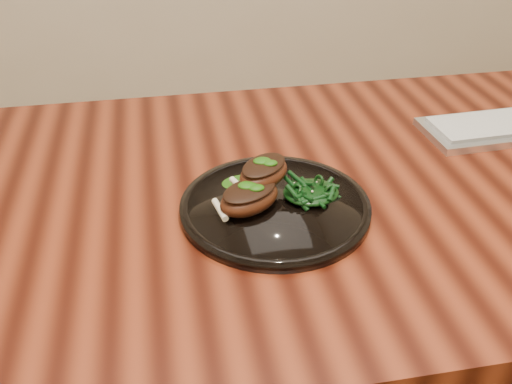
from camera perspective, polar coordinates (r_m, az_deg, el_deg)
desk at (r=0.99m, az=6.39°, el=-2.96°), size 1.60×0.80×0.75m
plate at (r=0.86m, az=1.92°, el=-1.47°), size 0.29×0.29×0.02m
lamb_chop_front at (r=0.83m, az=-0.71°, el=-0.50°), size 0.12×0.11×0.04m
lamb_chop_back at (r=0.86m, az=0.74°, el=2.03°), size 0.11×0.11×0.04m
herb_smear at (r=0.90m, az=-1.12°, el=0.97°), size 0.07×0.05×0.00m
greens_heap at (r=0.87m, az=5.53°, el=0.29°), size 0.09×0.08×0.03m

